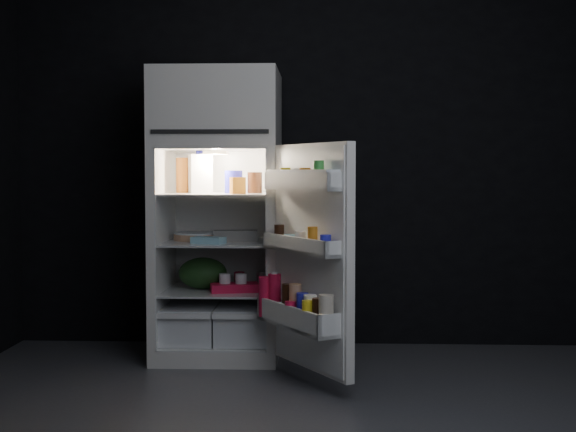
{
  "coord_description": "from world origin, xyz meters",
  "views": [
    {
      "loc": [
        0.05,
        -3.67,
        1.16
      ],
      "look_at": [
        -0.15,
        1.0,
        0.9
      ],
      "focal_mm": 50.0,
      "sensor_mm": 36.0,
      "label": 1
    }
  ],
  "objects_px": {
    "refrigerator": "(218,204)",
    "fridge_door": "(307,261)",
    "milk_jug": "(200,174)",
    "yogurt_tray": "(235,287)",
    "egg_carton": "(235,236)"
  },
  "relations": [
    {
      "from": "fridge_door",
      "to": "egg_carton",
      "type": "bearing_deg",
      "value": 125.39
    },
    {
      "from": "refrigerator",
      "to": "egg_carton",
      "type": "distance_m",
      "value": 0.23
    },
    {
      "from": "yogurt_tray",
      "to": "egg_carton",
      "type": "bearing_deg",
      "value": 79.44
    },
    {
      "from": "refrigerator",
      "to": "fridge_door",
      "type": "xyz_separation_m",
      "value": [
        0.57,
        -0.7,
        -0.28
      ]
    },
    {
      "from": "egg_carton",
      "to": "refrigerator",
      "type": "bearing_deg",
      "value": 148.85
    },
    {
      "from": "milk_jug",
      "to": "egg_carton",
      "type": "distance_m",
      "value": 0.45
    },
    {
      "from": "refrigerator",
      "to": "fridge_door",
      "type": "bearing_deg",
      "value": -50.85
    },
    {
      "from": "fridge_door",
      "to": "milk_jug",
      "type": "xyz_separation_m",
      "value": [
        -0.69,
        0.7,
        0.47
      ]
    },
    {
      "from": "refrigerator",
      "to": "fridge_door",
      "type": "distance_m",
      "value": 0.94
    },
    {
      "from": "refrigerator",
      "to": "fridge_door",
      "type": "height_order",
      "value": "refrigerator"
    },
    {
      "from": "fridge_door",
      "to": "egg_carton",
      "type": "height_order",
      "value": "fridge_door"
    },
    {
      "from": "fridge_door",
      "to": "refrigerator",
      "type": "bearing_deg",
      "value": 129.15
    },
    {
      "from": "refrigerator",
      "to": "egg_carton",
      "type": "xyz_separation_m",
      "value": [
        0.11,
        -0.06,
        -0.19
      ]
    },
    {
      "from": "refrigerator",
      "to": "milk_jug",
      "type": "bearing_deg",
      "value": -178.56
    },
    {
      "from": "refrigerator",
      "to": "yogurt_tray",
      "type": "relative_size",
      "value": 6.11
    }
  ]
}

